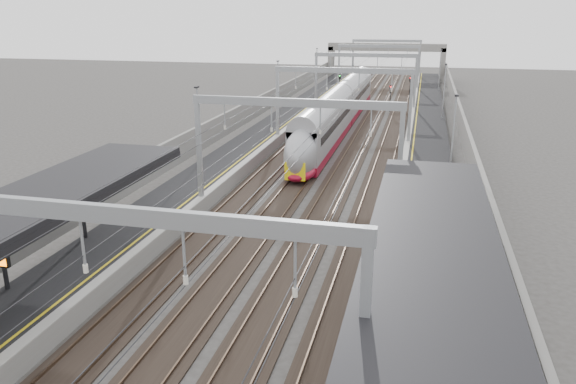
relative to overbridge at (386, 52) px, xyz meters
The scene contains 13 objects.
platform_left 55.79m from the overbridge, 98.28° to the right, with size 4.00×120.00×1.00m, color black.
platform_right 55.79m from the overbridge, 81.72° to the right, with size 4.00×120.00×1.00m, color black.
tracks 55.25m from the overbridge, 90.00° to the right, with size 11.40×140.00×0.20m.
overhead_line 48.39m from the overbridge, 90.00° to the right, with size 13.00×140.00×6.60m.
canopy_right 97.35m from the overbridge, 85.27° to the right, with size 4.40×30.00×4.24m.
overbridge is the anchor object (origin of this frame).
wall_left 56.25m from the overbridge, 101.51° to the right, with size 0.30×120.00×3.20m, color slate.
wall_right 56.25m from the overbridge, 78.49° to the right, with size 0.30×120.00×3.20m, color slate.
train 50.56m from the overbridge, 91.70° to the right, with size 2.49×45.29×3.94m.
bench 87.65m from the overbridge, 84.39° to the right, with size 0.54×1.93×0.99m.
signal_green 25.00m from the overbridge, 102.09° to the right, with size 0.32×0.32×3.48m.
signal_red_near 36.11m from the overbridge, 84.90° to the right, with size 0.32×0.32×3.48m.
signal_red_far 25.50m from the overbridge, 77.69° to the right, with size 0.32×0.32×3.48m.
Camera 1 is at (7.32, -10.54, 12.47)m, focal length 35.00 mm.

